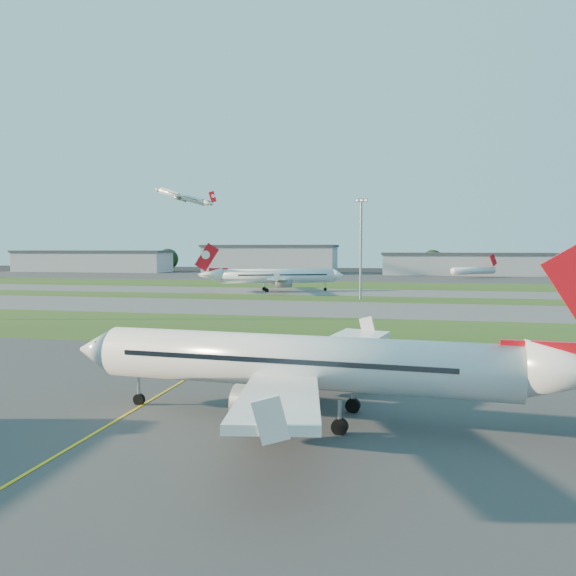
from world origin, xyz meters
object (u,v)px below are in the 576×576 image
(mini_jet_near, at_px, (474,271))
(airliner_parked, at_px, (304,363))
(light_mast_centre, at_px, (361,242))
(airliner_taxiing, at_px, (277,276))

(mini_jet_near, bearing_deg, airliner_parked, -141.68)
(mini_jet_near, height_order, light_mast_centre, light_mast_centre)
(airliner_taxiing, relative_size, light_mast_centre, 1.57)
(light_mast_centre, bearing_deg, mini_jet_near, 71.14)
(airliner_taxiing, xyz_separation_m, mini_jet_near, (68.84, 98.10, -1.38))
(airliner_taxiing, bearing_deg, airliner_parked, 82.44)
(airliner_parked, relative_size, mini_jet_near, 1.78)
(mini_jet_near, bearing_deg, airliner_taxiing, -167.21)
(airliner_parked, bearing_deg, light_mast_centre, 96.36)
(mini_jet_near, bearing_deg, light_mast_centre, -151.02)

